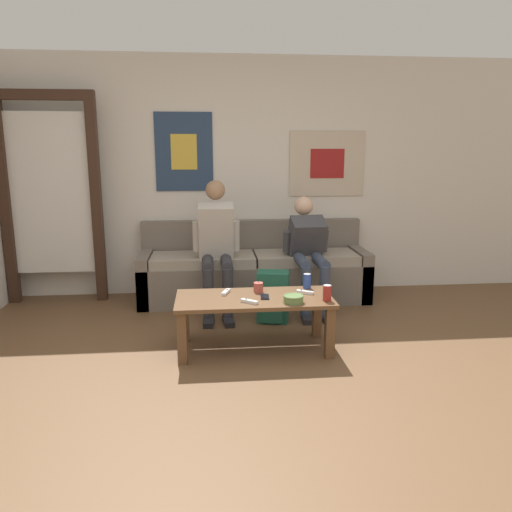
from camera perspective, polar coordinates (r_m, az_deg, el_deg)
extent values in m
plane|color=brown|center=(3.26, -0.60, -16.91)|extent=(18.00, 18.00, 0.00)
cube|color=silver|center=(5.52, -3.08, 8.95)|extent=(10.00, 0.05, 2.55)
cube|color=navy|center=(5.47, -8.23, 11.69)|extent=(0.61, 0.01, 0.83)
cube|color=gold|center=(5.47, -8.24, 11.69)|extent=(0.27, 0.01, 0.37)
cube|color=beige|center=(5.63, 8.14, 10.41)|extent=(0.84, 0.01, 0.71)
cube|color=maroon|center=(5.62, 8.15, 10.41)|extent=(0.38, 0.01, 0.32)
cube|color=#382319|center=(5.69, -26.69, 5.24)|extent=(0.10, 0.10, 2.05)
cube|color=#382319|center=(5.43, -17.76, 5.69)|extent=(0.10, 0.10, 2.05)
cube|color=#382319|center=(5.53, -23.27, 16.58)|extent=(1.00, 0.10, 0.10)
cube|color=silver|center=(5.55, -22.36, 6.55)|extent=(0.82, 0.02, 1.64)
cube|color=#70665B|center=(5.56, -0.48, -0.03)|extent=(2.40, 0.13, 0.82)
cube|color=#70665B|center=(5.27, -0.13, -3.00)|extent=(2.40, 0.56, 0.41)
cube|color=#70665B|center=(5.28, -12.55, -2.61)|extent=(0.12, 0.56, 0.53)
cube|color=#70665B|center=(5.48, 11.80, -2.02)|extent=(0.12, 0.56, 0.53)
cube|color=gray|center=(5.19, -6.07, -0.43)|extent=(1.06, 0.52, 0.10)
cube|color=gray|center=(5.29, 5.69, -0.18)|extent=(1.06, 0.52, 0.10)
cube|color=brown|center=(3.96, -0.22, -4.93)|extent=(1.23, 0.57, 0.03)
cube|color=brown|center=(4.24, -8.17, -7.01)|extent=(0.07, 0.07, 0.41)
cube|color=brown|center=(4.33, 6.98, -6.55)|extent=(0.07, 0.07, 0.41)
cube|color=brown|center=(3.81, -8.45, -9.26)|extent=(0.07, 0.07, 0.41)
cube|color=brown|center=(3.91, 8.43, -8.67)|extent=(0.07, 0.07, 0.41)
cylinder|color=#2D2D33|center=(4.77, -5.54, -0.94)|extent=(0.11, 0.40, 0.11)
cylinder|color=#2D2D33|center=(4.63, -5.47, -4.41)|extent=(0.10, 0.10, 0.48)
cube|color=#232328|center=(4.64, -5.41, -7.51)|extent=(0.11, 0.25, 0.05)
cylinder|color=#2D2D33|center=(4.77, -3.38, -0.89)|extent=(0.11, 0.40, 0.11)
cylinder|color=#2D2D33|center=(4.64, -3.24, -4.36)|extent=(0.10, 0.10, 0.48)
cube|color=#232328|center=(4.65, -3.17, -7.46)|extent=(0.11, 0.25, 0.05)
cube|color=beige|center=(4.98, -4.58, 2.80)|extent=(0.35, 0.35, 0.59)
sphere|color=#9E7556|center=(5.02, -4.68, 7.53)|extent=(0.20, 0.20, 0.20)
cylinder|color=beige|center=(4.99, -6.80, 2.26)|extent=(0.08, 0.12, 0.31)
cylinder|color=beige|center=(5.00, -2.34, 2.35)|extent=(0.08, 0.12, 0.31)
cylinder|color=#384256|center=(4.86, 5.31, -0.69)|extent=(0.11, 0.40, 0.11)
cylinder|color=#384256|center=(4.73, 5.71, -4.08)|extent=(0.10, 0.10, 0.48)
cube|color=#232328|center=(4.74, 5.81, -7.12)|extent=(0.11, 0.25, 0.05)
cylinder|color=#384256|center=(4.89, 7.38, -0.64)|extent=(0.11, 0.40, 0.11)
cylinder|color=#384256|center=(4.77, 7.84, -4.00)|extent=(0.10, 0.10, 0.48)
cube|color=#232328|center=(4.77, 7.95, -7.02)|extent=(0.11, 0.25, 0.05)
cube|color=#3F3F44|center=(5.12, 5.73, 2.09)|extent=(0.37, 0.41, 0.47)
sphere|color=beige|center=(5.22, 5.48, 5.73)|extent=(0.20, 0.20, 0.20)
cylinder|color=#3F3F44|center=(5.10, 3.55, 1.65)|extent=(0.08, 0.13, 0.24)
cylinder|color=#3F3F44|center=(5.18, 7.80, 1.71)|extent=(0.08, 0.13, 0.24)
cube|color=#1E5642|center=(4.66, 1.96, -4.65)|extent=(0.33, 0.27, 0.47)
cube|color=#1E5642|center=(4.60, 1.85, -6.26)|extent=(0.21, 0.11, 0.21)
cylinder|color=#607F47|center=(3.82, 4.30, -4.93)|extent=(0.15, 0.15, 0.06)
torus|color=#607F47|center=(3.82, 4.30, -4.58)|extent=(0.16, 0.16, 0.02)
cylinder|color=#B24C42|center=(4.08, 0.28, -3.60)|extent=(0.08, 0.08, 0.08)
cylinder|color=black|center=(4.07, 0.28, -2.98)|extent=(0.00, 0.00, 0.01)
cylinder|color=#28479E|center=(4.21, 5.86, -2.87)|extent=(0.07, 0.07, 0.12)
cylinder|color=silver|center=(4.19, 5.88, -2.06)|extent=(0.06, 0.06, 0.00)
cylinder|color=maroon|center=(3.89, 8.13, -4.22)|extent=(0.07, 0.07, 0.12)
cylinder|color=silver|center=(3.87, 8.16, -3.33)|extent=(0.06, 0.06, 0.00)
cube|color=white|center=(3.81, -0.75, -5.22)|extent=(0.13, 0.12, 0.02)
cylinder|color=#333842|center=(3.82, -1.16, -4.94)|extent=(0.01, 0.01, 0.00)
cube|color=white|center=(4.06, 5.62, -4.14)|extent=(0.14, 0.11, 0.02)
cylinder|color=#333842|center=(4.07, 5.20, -3.90)|extent=(0.01, 0.01, 0.00)
cube|color=white|center=(4.05, -3.45, -4.14)|extent=(0.08, 0.15, 0.02)
cylinder|color=#333842|center=(4.08, -3.32, -3.83)|extent=(0.01, 0.01, 0.00)
cube|color=black|center=(3.95, 1.01, -4.68)|extent=(0.08, 0.14, 0.01)
cube|color=black|center=(3.95, 1.01, -4.60)|extent=(0.07, 0.13, 0.00)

